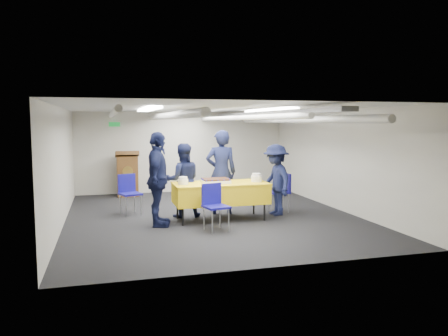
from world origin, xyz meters
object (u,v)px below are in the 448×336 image
at_px(sailor_c, 158,179).
at_px(sailor_d, 276,180).
at_px(sheet_cake, 216,181).
at_px(sailor_b, 183,180).
at_px(chair_right, 282,188).
at_px(podium, 127,174).
at_px(serving_table, 220,193).
at_px(chair_near, 214,202).
at_px(chair_left, 129,190).
at_px(sailor_a, 221,172).

relative_size(sailor_c, sailor_d, 1.19).
relative_size(sheet_cake, sailor_b, 0.36).
xyz_separation_m(chair_right, sailor_b, (-2.25, 0.06, 0.25)).
height_order(sheet_cake, podium, podium).
xyz_separation_m(serving_table, chair_near, (-0.34, -0.80, -0.03)).
relative_size(serving_table, sailor_b, 1.23).
bearing_deg(podium, sailor_b, -71.48).
xyz_separation_m(chair_right, sailor_d, (-0.27, -0.28, 0.24)).
bearing_deg(sailor_c, chair_left, 31.84).
bearing_deg(chair_left, chair_right, -11.74).
relative_size(sailor_a, sailor_c, 1.01).
height_order(serving_table, podium, podium).
height_order(chair_left, sailor_b, sailor_b).
bearing_deg(podium, chair_left, -92.27).
relative_size(podium, chair_near, 1.44).
xyz_separation_m(chair_left, sailor_a, (1.96, -0.53, 0.39)).
height_order(chair_near, chair_right, same).
bearing_deg(sheet_cake, sailor_c, -169.99).
bearing_deg(sailor_b, sailor_c, 53.21).
xyz_separation_m(sheet_cake, sailor_c, (-1.20, -0.21, 0.10)).
distance_m(sheet_cake, sailor_b, 0.77).
bearing_deg(serving_table, sailor_c, -169.95).
distance_m(chair_near, sailor_b, 1.35).
height_order(sheet_cake, sailor_a, sailor_a).
height_order(serving_table, sailor_c, sailor_c).
distance_m(chair_right, sailor_a, 1.44).
xyz_separation_m(sailor_c, sailor_d, (2.59, 0.37, -0.15)).
relative_size(podium, sailor_b, 0.80).
relative_size(serving_table, chair_right, 2.22).
xyz_separation_m(chair_left, sailor_d, (3.07, -0.97, 0.24)).
distance_m(serving_table, sailor_c, 1.38).
relative_size(chair_left, sailor_c, 0.48).
bearing_deg(chair_right, sailor_d, -134.33).
bearing_deg(chair_near, podium, 107.76).
relative_size(serving_table, sailor_d, 1.25).
height_order(podium, chair_right, podium).
height_order(podium, sailor_c, sailor_c).
xyz_separation_m(serving_table, sailor_c, (-1.31, -0.23, 0.36)).
bearing_deg(podium, sailor_c, -83.94).
height_order(sailor_a, sailor_d, sailor_a).
height_order(chair_right, sailor_d, sailor_d).
height_order(sailor_b, sailor_d, sailor_b).
bearing_deg(sailor_b, sailor_a, -168.64).
bearing_deg(sailor_c, chair_near, -108.52).
relative_size(sailor_b, sailor_c, 0.86).
distance_m(chair_near, chair_left, 2.40).
bearing_deg(sailor_c, chair_right, -65.28).
distance_m(sheet_cake, sailor_c, 1.22).
relative_size(chair_right, sailor_a, 0.47).
bearing_deg(sailor_b, chair_near, 110.04).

